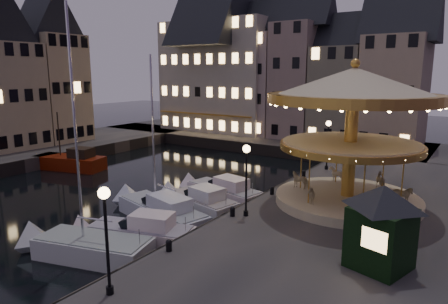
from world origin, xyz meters
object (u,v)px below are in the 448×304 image
Objects in this scene: carousel at (353,110)px; bollard_a at (169,245)px; motorboat_b at (134,234)px; red_fishing_boat at (71,162)px; streetlamp_a at (106,226)px; bollard_b at (233,211)px; bollard_c at (272,190)px; motorboat_c at (158,210)px; motorboat_d at (197,202)px; streetlamp_c at (328,138)px; motorboat_e at (220,192)px; bollard_d at (304,173)px; motorboat_a at (84,247)px; ticket_kiosk at (383,213)px; streetlamp_b at (246,170)px.

bollard_a is at bearing -113.01° from carousel.
motorboat_b is 0.92× the size of red_fishing_boat.
streetlamp_a is 9.82m from bollard_b.
motorboat_c reaches higher than bollard_c.
streetlamp_a reaches higher than bollard_a.
bollard_b is 0.09× the size of motorboat_d.
streetlamp_c is at bearing 117.54° from carousel.
bollard_d is at bearing 49.14° from motorboat_e.
motorboat_c is at bearing -112.76° from streetlamp_c.
bollard_d is (0.00, 10.50, 0.00)m from bollard_b.
carousel is (9.86, 12.31, 6.66)m from motorboat_a.
red_fishing_boat reaches higher than bollard_c.
ticket_kiosk is at bearing 24.07° from bollard_a.
motorboat_e is at bearing 175.97° from bollard_c.
motorboat_e is at bearing 93.16° from motorboat_b.
streetlamp_a is 0.37× the size of motorboat_c.
red_fishing_boat is (-22.26, 10.60, -0.91)m from bollard_a.
motorboat_a is 20.74m from red_fishing_boat.
streetlamp_b is 6.50m from bollard_a.
streetlamp_b is 9.58m from motorboat_a.
motorboat_b is 0.68× the size of carousel.
bollard_a and bollard_b have the same top height.
ticket_kiosk is (7.88, -2.21, -0.27)m from streetlamp_b.
bollard_d is (-0.60, -3.50, -2.41)m from streetlamp_c.
streetlamp_a is at bearing -135.33° from ticket_kiosk.
streetlamp_c is at bearing 86.19° from bollard_c.
streetlamp_a is at bearing -88.28° from bollard_d.
bollard_a is at bearing -91.76° from streetlamp_c.
streetlamp_a is at bearing -105.39° from carousel.
motorboat_d is (-5.04, -11.63, -3.38)m from streetlamp_c.
motorboat_c is at bearing -175.83° from bollard_b.
streetlamp_c reaches higher than bollard_d.
bollard_c is at bearing -93.81° from streetlamp_c.
motorboat_d is (1.00, 2.77, -0.04)m from motorboat_c.
ticket_kiosk is (12.45, 2.22, 3.11)m from motorboat_b.
streetlamp_c is at bearing 87.55° from bollard_b.
motorboat_c is 2.95m from motorboat_d.
bollard_d is 0.14× the size of ticket_kiosk.
streetlamp_b is (0.00, 10.00, 0.00)m from streetlamp_a.
ticket_kiosk reaches higher than bollard_a.
motorboat_c is at bearing -171.56° from streetlamp_b.
motorboat_a is 2.85× the size of ticket_kiosk.
streetlamp_c is 18.81m from motorboat_b.
red_fishing_boat is (-17.78, -0.22, 0.05)m from motorboat_e.
streetlamp_a reaches higher than bollard_d.
motorboat_b reaches higher than bollard_b.
motorboat_c is 2.74× the size of ticket_kiosk.
motorboat_b is at bearing -67.43° from motorboat_c.
streetlamp_a is 7.32× the size of bollard_b.
motorboat_c is (-0.42, 6.03, 0.14)m from motorboat_a.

